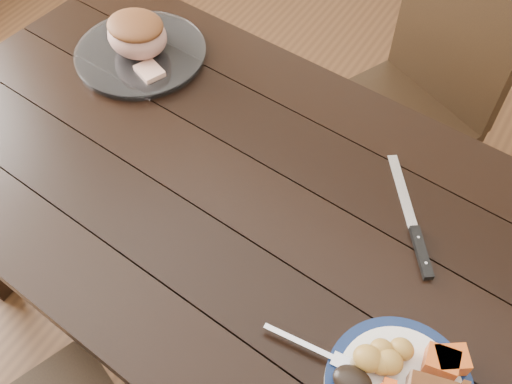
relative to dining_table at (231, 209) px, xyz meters
The scene contains 11 objects.
ground 0.66m from the dining_table, ahead, with size 4.00×4.00×0.00m, color #472B16.
dining_table is the anchor object (origin of this frame).
chair_far 0.77m from the dining_table, 75.60° to the left, with size 0.56×0.57×0.93m.
serving_platter 0.50m from the dining_table, 151.75° to the left, with size 0.33×0.33×0.02m, color white.
roasted_potatoes 0.51m from the dining_table, 24.16° to the right, with size 0.09×0.09×0.04m.
pumpkin_wedges 0.58m from the dining_table, 15.43° to the right, with size 0.08×0.07×0.04m.
dark_mushroom 0.52m from the dining_table, 32.09° to the right, with size 0.07×0.05×0.03m, color black.
fork 0.43m from the dining_table, 35.17° to the right, with size 0.18×0.03×0.00m.
roast_joint 0.52m from the dining_table, 151.75° to the left, with size 0.16×0.14×0.10m, color tan.
cut_slice 0.42m from the dining_table, 153.60° to the left, with size 0.07×0.06×0.02m, color tan.
carving_knife 0.42m from the dining_table, 12.04° to the left, with size 0.21×0.27×0.01m.
Camera 1 is at (0.45, -0.62, 1.74)m, focal length 40.00 mm.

